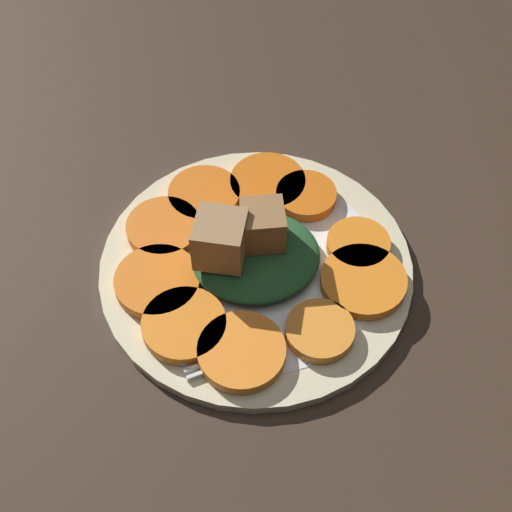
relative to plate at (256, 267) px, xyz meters
The scene contains 14 objects.
table_slab 1.52cm from the plate, ahead, with size 120.00×120.00×2.00cm, color #38281E.
plate is the anchor object (origin of this frame).
carrot_slice_0 8.75cm from the plate, 47.45° to the left, with size 5.59×5.59×1.02cm, color #D55F13.
carrot_slice_1 9.05cm from the plate, 72.66° to the left, with size 7.06×7.06×1.02cm, color #D45F12.
carrot_slice_2 8.92cm from the plate, 112.37° to the left, with size 6.64×6.64×1.02cm, color #D76215.
carrot_slice_3 9.02cm from the plate, 146.57° to the left, with size 6.62×6.62×1.02cm, color orange.
carrot_slice_4 8.69cm from the plate, behind, with size 7.24×7.24×1.02cm, color orange.
carrot_slice_5 8.83cm from the plate, 141.71° to the right, with size 6.87×6.87×1.02cm, color orange.
carrot_slice_6 9.14cm from the plate, 107.50° to the right, with size 7.02×7.02×1.02cm, color orange.
carrot_slice_7 8.82cm from the plate, 64.55° to the right, with size 5.58×5.58×1.02cm, color orange.
carrot_slice_8 9.39cm from the plate, 24.46° to the right, with size 7.28×7.28×1.02cm, color orange.
carrot_slice_9 9.16cm from the plate, ahead, with size 5.57×5.57×1.02cm, color orange.
center_pile 2.87cm from the plate, 164.36° to the left, with size 11.10×9.95×6.05cm.
fork 7.38cm from the plate, 83.86° to the right, with size 17.82×5.47×0.40cm.
Camera 1 is at (-6.54, -35.90, 52.81)cm, focal length 50.00 mm.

